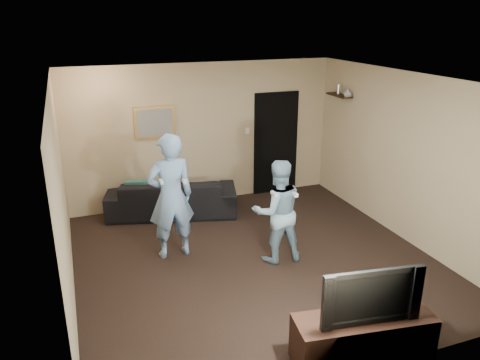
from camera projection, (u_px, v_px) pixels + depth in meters
name	position (u px, v px, depth m)	size (l,w,h in m)	color
ground	(254.00, 259.00, 6.86)	(5.00, 5.00, 0.00)	black
ceiling	(256.00, 80.00, 5.98)	(5.00, 5.00, 0.04)	silver
wall_back	(204.00, 134.00, 8.63)	(5.00, 0.04, 2.60)	tan
wall_front	(360.00, 260.00, 4.21)	(5.00, 0.04, 2.60)	tan
wall_left	(62.00, 199.00, 5.60)	(0.04, 5.00, 2.60)	tan
wall_right	(404.00, 157.00, 7.24)	(0.04, 5.00, 2.60)	tan
sofa	(172.00, 196.00, 8.34)	(2.26, 0.89, 0.66)	black
throw_pillow	(138.00, 192.00, 8.10)	(0.42, 0.14, 0.42)	#184943
painting_frame	(155.00, 122.00, 8.21)	(0.72, 0.05, 0.57)	olive
painting_canvas	(155.00, 123.00, 8.18)	(0.62, 0.01, 0.47)	slate
doorway	(276.00, 143.00, 9.18)	(0.90, 0.06, 2.00)	black
light_switch	(247.00, 131.00, 8.88)	(0.08, 0.02, 0.12)	silver
wall_shelf	(339.00, 95.00, 8.56)	(0.20, 0.60, 0.03)	black
shelf_vase	(347.00, 93.00, 8.30)	(0.14, 0.14, 0.15)	#A7A7AC
shelf_figurine	(338.00, 89.00, 8.56)	(0.06, 0.06, 0.18)	silver
tv_console	(363.00, 338.00, 4.80)	(1.44, 0.46, 0.51)	black
television	(368.00, 292.00, 4.62)	(1.04, 0.14, 0.60)	black
wii_player_left	(171.00, 196.00, 6.69)	(0.70, 0.53, 1.86)	#7DA6D9
wii_player_right	(277.00, 211.00, 6.62)	(0.79, 0.64, 1.52)	#80A5BB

